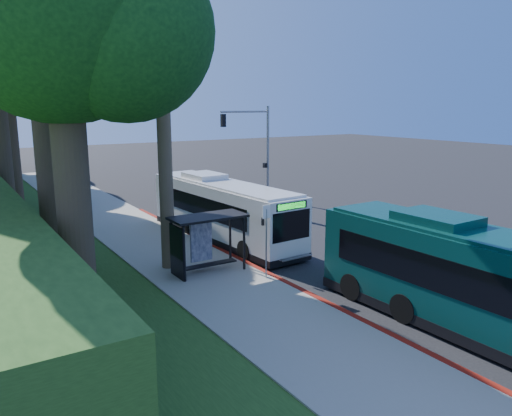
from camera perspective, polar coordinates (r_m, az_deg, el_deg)
ground at (r=27.67m, az=4.68°, el=-3.18°), size 140.00×140.00×0.00m
sidewalk at (r=24.09m, az=-9.33°, el=-5.43°), size 4.50×70.00×0.12m
red_curb at (r=21.75m, az=0.56°, el=-7.15°), size 0.25×30.00×0.13m
grass_verge at (r=27.34m, az=-24.69°, el=-4.36°), size 8.00×70.00×0.06m
bus_shelter at (r=21.13m, az=-6.26°, el=-2.87°), size 3.20×1.51×2.55m
stop_sign_pole at (r=20.16m, az=1.18°, el=-2.70°), size 0.35×0.06×3.17m
traffic_signal_pole at (r=37.20m, az=0.05°, el=7.62°), size 4.10×0.30×7.00m
tree_2 at (r=37.59m, az=-26.93°, el=15.67°), size 8.82×8.40×15.12m
tree_6 at (r=15.77m, az=-21.24°, el=20.46°), size 7.56×7.20×13.74m
white_bus at (r=26.58m, az=-3.93°, el=-0.13°), size 3.06×11.46×3.38m
teal_bus at (r=16.92m, az=24.71°, el=-7.83°), size 2.82×12.11×3.59m
pickup at (r=35.42m, az=-1.16°, el=1.31°), size 2.48×5.06×1.38m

